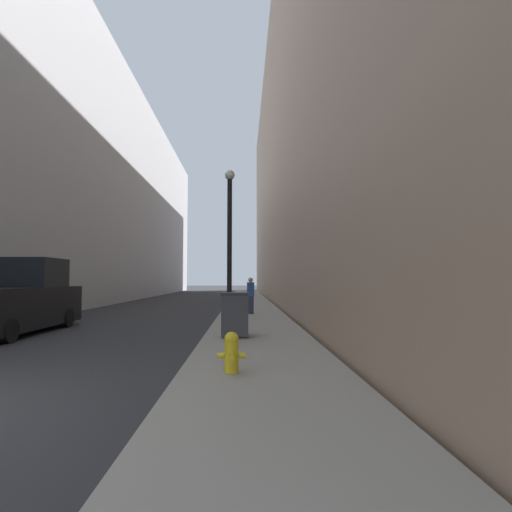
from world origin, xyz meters
The scene contains 8 objects.
sidewalk_right centered at (5.02, 18.00, 0.07)m, with size 2.91×60.00×0.13m.
building_left_glass centered at (-9.98, 26.00, 8.76)m, with size 12.00×60.00×17.51m.
building_right_stone centered at (12.57, 26.00, 10.98)m, with size 12.00×60.00×21.95m.
fire_hydrant centered at (4.45, 2.09, 0.48)m, with size 0.47×0.36×0.66m.
trash_bin centered at (4.41, 6.13, 0.74)m, with size 0.73×0.63×1.18m.
lamppost centered at (4.12, 9.95, 3.04)m, with size 0.37×0.37×5.56m.
pickup_truck centered at (-2.50, 8.02, 0.98)m, with size 2.23×5.55×2.36m.
pedestrian_on_sidewalk centered at (4.95, 13.32, 0.94)m, with size 0.32×0.21×1.61m.
Camera 1 is at (4.65, -4.58, 1.67)m, focal length 28.00 mm.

